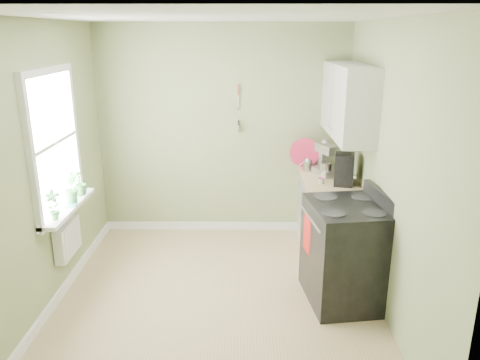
{
  "coord_description": "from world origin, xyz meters",
  "views": [
    {
      "loc": [
        0.27,
        -4.12,
        2.57
      ],
      "look_at": [
        0.23,
        0.55,
        1.1
      ],
      "focal_mm": 35.0,
      "sensor_mm": 36.0,
      "label": 1
    }
  ],
  "objects_px": {
    "kettle": "(307,165)",
    "coffee_maker": "(344,170)",
    "stove": "(346,252)",
    "stand_mixer": "(326,160)"
  },
  "relations": [
    {
      "from": "stove",
      "to": "stand_mixer",
      "type": "distance_m",
      "value": 1.45
    },
    {
      "from": "stand_mixer",
      "to": "kettle",
      "type": "height_order",
      "value": "stand_mixer"
    },
    {
      "from": "kettle",
      "to": "stove",
      "type": "bearing_deg",
      "value": -81.75
    },
    {
      "from": "stove",
      "to": "kettle",
      "type": "bearing_deg",
      "value": 98.25
    },
    {
      "from": "kettle",
      "to": "coffee_maker",
      "type": "height_order",
      "value": "coffee_maker"
    },
    {
      "from": "stove",
      "to": "stand_mixer",
      "type": "xyz_separation_m",
      "value": [
        -0.01,
        1.33,
        0.58
      ]
    },
    {
      "from": "stove",
      "to": "coffee_maker",
      "type": "height_order",
      "value": "coffee_maker"
    },
    {
      "from": "stand_mixer",
      "to": "coffee_maker",
      "type": "bearing_deg",
      "value": -71.78
    },
    {
      "from": "stove",
      "to": "stand_mixer",
      "type": "height_order",
      "value": "stand_mixer"
    },
    {
      "from": "stand_mixer",
      "to": "kettle",
      "type": "xyz_separation_m",
      "value": [
        -0.21,
        0.15,
        -0.09
      ]
    }
  ]
}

